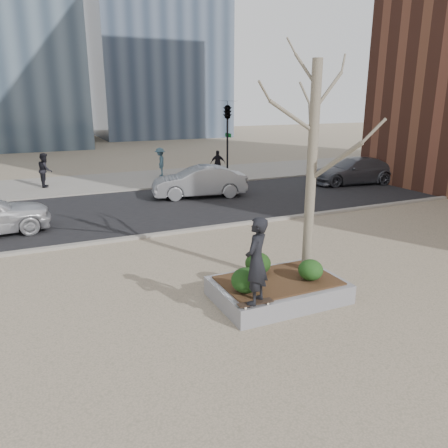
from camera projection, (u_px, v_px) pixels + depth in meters
name	position (u px, v px, depth m)	size (l,w,h in m)	color
ground	(240.00, 306.00, 10.08)	(120.00, 120.00, 0.00)	tan
street	(136.00, 209.00, 18.81)	(60.00, 8.00, 0.02)	black
far_sidewalk	(107.00, 182.00, 24.92)	(60.00, 6.00, 0.02)	gray
planter	(278.00, 290.00, 10.42)	(3.00, 2.00, 0.45)	gray
planter_mulch	(278.00, 280.00, 10.35)	(2.70, 1.70, 0.04)	#382314
sycamore_tree	(313.00, 136.00, 10.09)	(2.80, 2.80, 6.60)	gray
shrub_left	(246.00, 280.00, 9.61)	(0.66, 0.66, 0.56)	black
shrub_middle	(258.00, 263.00, 10.63)	(0.63, 0.63, 0.54)	#163410
shrub_right	(311.00, 270.00, 10.28)	(0.58, 0.58, 0.50)	#133C14
skateboard	(255.00, 304.00, 9.14)	(0.78, 0.20, 0.07)	black
skateboarder	(256.00, 261.00, 8.87)	(0.67, 0.44, 1.84)	black
car_silver	(199.00, 182.00, 20.98)	(1.56, 4.47, 1.47)	gray
car_third	(354.00, 171.00, 24.27)	(2.00, 4.91, 1.42)	#51535C
pedestrian_a	(45.00, 170.00, 23.32)	(0.88, 0.69, 1.81)	black
pedestrian_b	(160.00, 162.00, 26.54)	(1.11, 0.64, 1.72)	#395767
pedestrian_c	(218.00, 163.00, 26.58)	(0.91, 0.38, 1.56)	black
traffic_light_far	(227.00, 141.00, 24.81)	(0.60, 2.48, 4.50)	black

